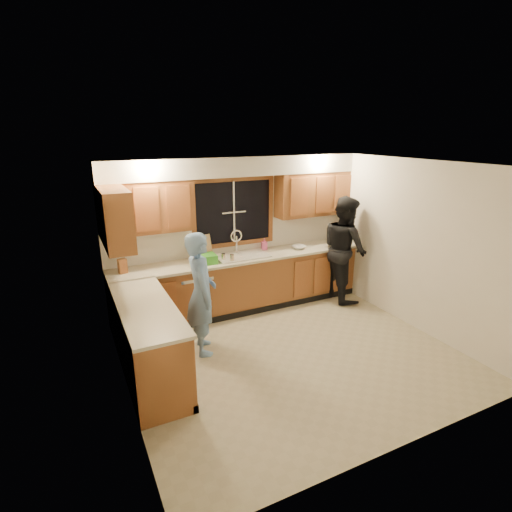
{
  "coord_description": "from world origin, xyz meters",
  "views": [
    {
      "loc": [
        -2.51,
        -4.06,
        2.88
      ],
      "look_at": [
        -0.2,
        0.65,
        1.23
      ],
      "focal_mm": 28.0,
      "sensor_mm": 36.0,
      "label": 1
    }
  ],
  "objects": [
    {
      "name": "upper_cabinets_return",
      "position": [
        -1.94,
        1.12,
        1.83
      ],
      "size": [
        0.33,
        0.9,
        0.75
      ],
      "primitive_type": "cube",
      "color": "brown",
      "rests_on": "wall_left"
    },
    {
      "name": "countertop_left",
      "position": [
        -1.79,
        0.35,
        0.9
      ],
      "size": [
        0.63,
        1.9,
        0.04
      ],
      "primitive_type": "cube",
      "color": "beige",
      "rests_on": "base_cabinets_left"
    },
    {
      "name": "woman",
      "position": [
        1.79,
        1.23,
        0.92
      ],
      "size": [
        0.8,
        0.97,
        1.83
      ],
      "primitive_type": "imported",
      "rotation": [
        0.0,
        0.0,
        1.45
      ],
      "color": "black",
      "rests_on": "floor"
    },
    {
      "name": "dishwasher",
      "position": [
        -0.85,
        1.59,
        0.41
      ],
      "size": [
        0.6,
        0.56,
        0.82
      ],
      "primitive_type": "cube",
      "color": "white",
      "rests_on": "floor"
    },
    {
      "name": "ceiling",
      "position": [
        0.0,
        0.0,
        2.5
      ],
      "size": [
        4.2,
        4.2,
        0.0
      ],
      "primitive_type": "plane",
      "rotation": [
        3.14,
        0.0,
        0.0
      ],
      "color": "silver"
    },
    {
      "name": "can_left",
      "position": [
        -0.34,
        1.52,
        0.98
      ],
      "size": [
        0.08,
        0.08,
        0.12
      ],
      "primitive_type": "cylinder",
      "rotation": [
        0.0,
        0.0,
        0.29
      ],
      "color": "#C7B399",
      "rests_on": "countertop_back"
    },
    {
      "name": "can_right",
      "position": [
        -0.25,
        1.4,
        0.98
      ],
      "size": [
        0.09,
        0.09,
        0.12
      ],
      "primitive_type": "cylinder",
      "rotation": [
        0.0,
        0.0,
        0.31
      ],
      "color": "#C7B399",
      "rests_on": "countertop_back"
    },
    {
      "name": "countertop_back",
      "position": [
        0.0,
        1.58,
        0.9
      ],
      "size": [
        4.2,
        0.63,
        0.04
      ],
      "primitive_type": "cube",
      "color": "beige",
      "rests_on": "base_cabinets_back"
    },
    {
      "name": "upper_cabinets_right",
      "position": [
        1.43,
        1.73,
        1.83
      ],
      "size": [
        1.35,
        0.33,
        0.75
      ],
      "primitive_type": "cube",
      "color": "brown",
      "rests_on": "wall_back"
    },
    {
      "name": "stove",
      "position": [
        -1.8,
        -0.22,
        0.45
      ],
      "size": [
        0.58,
        0.75,
        0.9
      ],
      "primitive_type": "cube",
      "color": "white",
      "rests_on": "floor"
    },
    {
      "name": "window_frame",
      "position": [
        0.0,
        1.89,
        1.6
      ],
      "size": [
        1.44,
        0.03,
        1.14
      ],
      "color": "black",
      "rests_on": "wall_back"
    },
    {
      "name": "soap_bottle",
      "position": [
        0.52,
        1.8,
        1.02
      ],
      "size": [
        0.11,
        0.11,
        0.2
      ],
      "primitive_type": "imported",
      "rotation": [
        0.0,
        0.0,
        -0.27
      ],
      "color": "#EE5A9E",
      "rests_on": "countertop_back"
    },
    {
      "name": "bowl",
      "position": [
        1.08,
        1.57,
        0.95
      ],
      "size": [
        0.26,
        0.26,
        0.06
      ],
      "primitive_type": "imported",
      "rotation": [
        0.0,
        0.0,
        0.13
      ],
      "color": "silver",
      "rests_on": "countertop_back"
    },
    {
      "name": "sink",
      "position": [
        0.0,
        1.6,
        0.86
      ],
      "size": [
        0.86,
        0.52,
        0.57
      ],
      "color": "silver",
      "rests_on": "countertop_back"
    },
    {
      "name": "knife_block",
      "position": [
        -1.85,
        1.63,
        1.03
      ],
      "size": [
        0.13,
        0.12,
        0.21
      ],
      "primitive_type": "cube",
      "rotation": [
        0.0,
        0.0,
        0.21
      ],
      "color": "#9E572B",
      "rests_on": "countertop_back"
    },
    {
      "name": "man",
      "position": [
        -1.02,
        0.61,
        0.83
      ],
      "size": [
        0.49,
        0.67,
        1.66
      ],
      "primitive_type": "imported",
      "rotation": [
        0.0,
        0.0,
        1.4
      ],
      "color": "#6F9AD3",
      "rests_on": "floor"
    },
    {
      "name": "soffit",
      "position": [
        0.0,
        1.72,
        2.35
      ],
      "size": [
        4.2,
        0.35,
        0.3
      ],
      "primitive_type": "cube",
      "color": "beige",
      "rests_on": "wall_back"
    },
    {
      "name": "wall_left",
      "position": [
        -2.1,
        0.0,
        1.25
      ],
      "size": [
        0.0,
        3.8,
        3.8
      ],
      "primitive_type": "plane",
      "rotation": [
        1.57,
        0.0,
        1.57
      ],
      "color": "white",
      "rests_on": "ground"
    },
    {
      "name": "base_cabinets_left",
      "position": [
        -1.8,
        0.35,
        0.44
      ],
      "size": [
        0.6,
        1.9,
        0.88
      ],
      "primitive_type": "cube",
      "color": "brown",
      "rests_on": "ground"
    },
    {
      "name": "wall_right",
      "position": [
        2.1,
        0.0,
        1.25
      ],
      "size": [
        0.0,
        3.8,
        3.8
      ],
      "primitive_type": "plane",
      "rotation": [
        1.57,
        0.0,
        -1.57
      ],
      "color": "white",
      "rests_on": "ground"
    },
    {
      "name": "floor",
      "position": [
        0.0,
        0.0,
        0.0
      ],
      "size": [
        4.2,
        4.2,
        0.0
      ],
      "primitive_type": "plane",
      "color": "#BAAF8F",
      "rests_on": "ground"
    },
    {
      "name": "cutting_board",
      "position": [
        -0.56,
        1.79,
        1.11
      ],
      "size": [
        0.3,
        0.18,
        0.37
      ],
      "primitive_type": "cube",
      "rotation": [
        -0.21,
        0.0,
        0.31
      ],
      "color": "tan",
      "rests_on": "countertop_back"
    },
    {
      "name": "dish_crate",
      "position": [
        -0.63,
        1.53,
        0.99
      ],
      "size": [
        0.3,
        0.28,
        0.14
      ],
      "primitive_type": "cube",
      "rotation": [
        0.0,
        0.0,
        -0.03
      ],
      "color": "green",
      "rests_on": "countertop_back"
    },
    {
      "name": "upper_cabinets_left",
      "position": [
        -1.43,
        1.73,
        1.83
      ],
      "size": [
        1.35,
        0.33,
        0.75
      ],
      "primitive_type": "cube",
      "color": "brown",
      "rests_on": "wall_back"
    },
    {
      "name": "base_cabinets_back",
      "position": [
        0.0,
        1.6,
        0.44
      ],
      "size": [
        4.2,
        0.6,
        0.88
      ],
      "primitive_type": "cube",
      "color": "brown",
      "rests_on": "ground"
    },
    {
      "name": "wall_back",
      "position": [
        0.0,
        1.9,
        1.25
      ],
      "size": [
        4.2,
        0.0,
        4.2
      ],
      "primitive_type": "plane",
      "rotation": [
        1.57,
        0.0,
        0.0
      ],
      "color": "white",
      "rests_on": "ground"
    }
  ]
}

